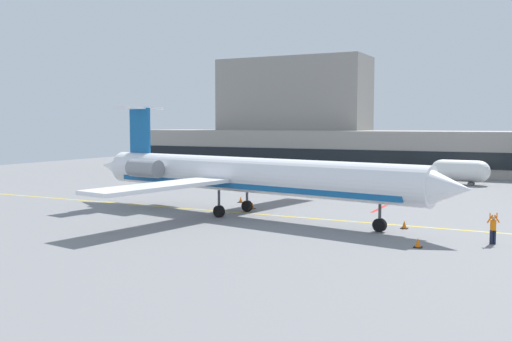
{
  "coord_description": "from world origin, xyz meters",
  "views": [
    {
      "loc": [
        23.73,
        -39.45,
        7.09
      ],
      "look_at": [
        1.0,
        5.63,
        3.0
      ],
      "focal_mm": 40.69,
      "sensor_mm": 36.0,
      "label": 1
    }
  ],
  "objects_px": {
    "pushback_tractor": "(308,182)",
    "fuel_tank": "(460,171)",
    "regional_jet": "(242,175)",
    "baggage_tug": "(310,175)",
    "marshaller": "(493,228)"
  },
  "relations": [
    {
      "from": "pushback_tractor",
      "to": "marshaller",
      "type": "height_order",
      "value": "pushback_tractor"
    },
    {
      "from": "fuel_tank",
      "to": "pushback_tractor",
      "type": "bearing_deg",
      "value": -134.8
    },
    {
      "from": "regional_jet",
      "to": "baggage_tug",
      "type": "distance_m",
      "value": 26.13
    },
    {
      "from": "marshaller",
      "to": "regional_jet",
      "type": "bearing_deg",
      "value": 171.16
    },
    {
      "from": "pushback_tractor",
      "to": "marshaller",
      "type": "distance_m",
      "value": 28.82
    },
    {
      "from": "fuel_tank",
      "to": "marshaller",
      "type": "relative_size",
      "value": 3.59
    },
    {
      "from": "baggage_tug",
      "to": "pushback_tractor",
      "type": "height_order",
      "value": "baggage_tug"
    },
    {
      "from": "baggage_tug",
      "to": "fuel_tank",
      "type": "bearing_deg",
      "value": 20.13
    },
    {
      "from": "regional_jet",
      "to": "baggage_tug",
      "type": "bearing_deg",
      "value": 99.88
    },
    {
      "from": "baggage_tug",
      "to": "fuel_tank",
      "type": "xyz_separation_m",
      "value": [
        16.41,
        6.02,
        0.64
      ]
    },
    {
      "from": "baggage_tug",
      "to": "marshaller",
      "type": "bearing_deg",
      "value": -51.4
    },
    {
      "from": "pushback_tractor",
      "to": "fuel_tank",
      "type": "relative_size",
      "value": 0.55
    },
    {
      "from": "regional_jet",
      "to": "fuel_tank",
      "type": "relative_size",
      "value": 5.05
    },
    {
      "from": "regional_jet",
      "to": "pushback_tractor",
      "type": "distance_m",
      "value": 18.2
    },
    {
      "from": "regional_jet",
      "to": "marshaller",
      "type": "relative_size",
      "value": 18.14
    }
  ]
}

